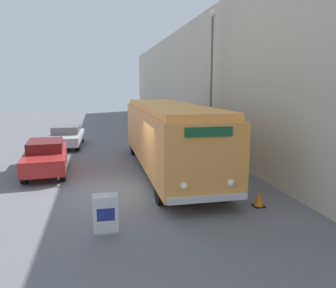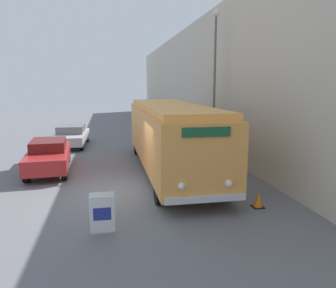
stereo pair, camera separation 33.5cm
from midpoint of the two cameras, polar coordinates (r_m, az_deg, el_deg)
The scene contains 8 objects.
ground_plane at distance 12.41m, azimuth -8.67°, elevation -8.26°, with size 80.00×80.00×0.00m, color slate.
building_wall_right at distance 22.75m, azimuth 4.73°, elevation 10.82°, with size 0.30×60.00×8.35m.
vintage_bus at distance 14.82m, azimuth -0.62°, elevation 1.79°, with size 2.62×11.11×3.07m.
sign_board at distance 9.05m, azimuth -11.85°, elevation -11.98°, with size 0.67×0.40×1.07m.
streetlamp at distance 17.68m, azimuth 7.05°, elevation 13.17°, with size 0.36×0.36×7.67m.
parked_car_near at distance 15.91m, azimuth -21.07°, elevation -1.92°, with size 2.07×4.82×1.45m.
parked_car_mid at distance 22.16m, azimuth -17.67°, elevation 1.36°, with size 2.09×4.69×1.34m.
traffic_cone at distance 11.16m, azimuth 14.72°, elevation -9.24°, with size 0.36×0.36×0.52m.
Camera 1 is at (-0.82, -11.74, 3.89)m, focal length 35.00 mm.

